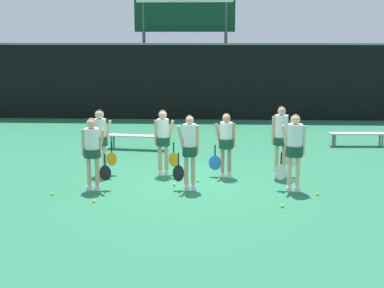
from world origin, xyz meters
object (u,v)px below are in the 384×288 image
Objects in this scene: bench_far at (358,135)px; player_3 at (100,136)px; tennis_ball_5 at (198,180)px; tennis_ball_2 at (318,194)px; tennis_ball_4 at (174,185)px; player_1 at (189,146)px; player_2 at (294,145)px; player_4 at (163,137)px; player_6 at (281,135)px; bench_courtside at (136,137)px; player_0 at (92,147)px; scoreboard at (185,21)px; tennis_ball_3 at (94,201)px; player_5 at (226,140)px; tennis_ball_0 at (52,194)px; tennis_ball_1 at (282,206)px.

bench_far is 8.62m from player_3.
tennis_ball_5 is (2.55, -0.61, -0.99)m from player_3.
tennis_ball_4 reaches higher than tennis_ball_2.
player_1 is 0.98× the size of player_2.
player_3 is 1.62m from player_4.
tennis_ball_2 is (0.66, -1.65, -1.05)m from player_6.
player_6 reaches higher than bench_courtside.
player_0 is (-0.33, -4.51, 0.63)m from bench_courtside.
bench_far is 1.05× the size of player_2.
tennis_ball_5 is (0.98, -11.03, -4.10)m from scoreboard.
tennis_ball_2 is (4.87, -4.78, -0.36)m from bench_courtside.
player_6 reaches higher than tennis_ball_3.
player_0 is 1.04× the size of player_5.
player_3 reaches higher than tennis_ball_4.
tennis_ball_1 is at bearing -7.14° from tennis_ball_0.
player_4 is (-3.18, 1.31, -0.07)m from player_2.
bench_far is 5.96m from player_5.
player_5 is (-1.56, 1.20, -0.12)m from player_2.
player_3 is (-0.43, -3.15, 0.64)m from bench_courtside.
tennis_ball_1 is at bearing -48.16° from bench_courtside.
tennis_ball_3 is (-4.06, 0.15, -0.00)m from tennis_ball_1.
player_5 is 25.43× the size of tennis_ball_0.
tennis_ball_5 is (2.12, -3.76, -0.36)m from bench_courtside.
tennis_ball_2 is at bearing -37.54° from bench_courtside.
player_6 is 2.06m from tennis_ball_2.
bench_courtside is 4.45m from tennis_ball_4.
scoreboard is 81.74× the size of tennis_ball_2.
player_1 reaches higher than tennis_ball_5.
scoreboard is 80.44× the size of tennis_ball_4.
tennis_ball_2 is at bearing -32.41° from player_2.
bench_far is at bearing 23.42° from player_3.
tennis_ball_1 is (5.13, -0.64, 0.00)m from tennis_ball_0.
scoreboard is at bearing 131.41° from bench_far.
bench_courtside is 29.71× the size of tennis_ball_2.
tennis_ball_1 is at bearing -34.07° from player_3.
bench_courtside is at bearing 130.94° from player_5.
tennis_ball_4 is at bearing 138.54° from player_1.
player_0 is at bearing -169.46° from player_6.
player_0 is 26.48× the size of tennis_ball_2.
player_0 is 0.99× the size of player_3.
player_6 is at bearing 103.63° from player_2.
tennis_ball_1 is at bearing -65.60° from player_5.
player_1 reaches higher than player_5.
scoreboard is 12.46m from player_2.
player_0 is at bearing -169.18° from tennis_ball_4.
tennis_ball_0 is 0.95× the size of tennis_ball_1.
bench_far reaches higher than tennis_ball_2.
scoreboard is 2.75× the size of bench_courtside.
player_6 is (3.02, -0.07, 0.08)m from player_4.
player_6 is 26.09× the size of tennis_ball_5.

